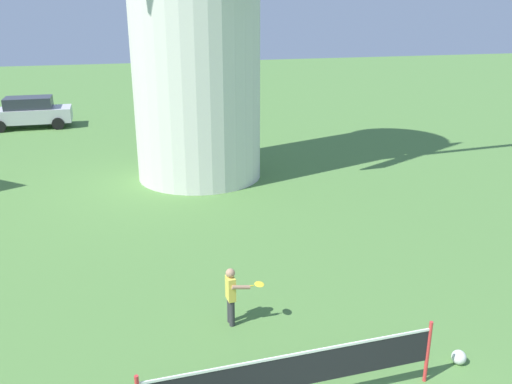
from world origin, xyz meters
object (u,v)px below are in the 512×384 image
(tennis_net, at_px, (295,371))
(parked_car_silver, at_px, (30,112))
(player_far, at_px, (232,293))
(stray_ball, at_px, (459,357))

(tennis_net, xyz_separation_m, parked_car_silver, (-5.81, 22.88, 0.13))
(tennis_net, bearing_deg, player_far, 97.35)
(player_far, bearing_deg, parked_car_silver, 105.07)
(parked_car_silver, bearing_deg, tennis_net, -75.75)
(tennis_net, distance_m, stray_ball, 3.11)
(tennis_net, distance_m, parked_car_silver, 23.61)
(player_far, height_order, stray_ball, player_far)
(player_far, xyz_separation_m, parked_car_silver, (-5.49, 20.38, 0.15))
(player_far, relative_size, parked_car_silver, 0.29)
(stray_ball, relative_size, parked_car_silver, 0.06)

